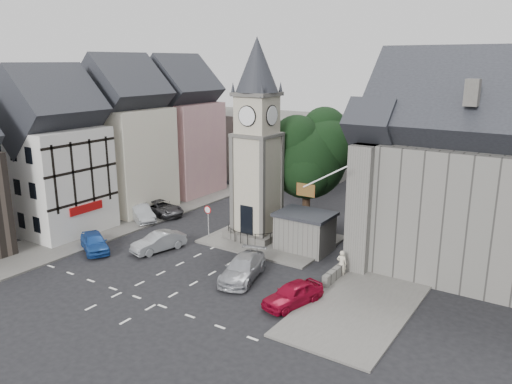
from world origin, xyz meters
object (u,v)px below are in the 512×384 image
Objects in this scene: clock_tower at (257,142)px; car_east_red at (293,294)px; stone_shelter at (305,231)px; car_west_blue at (94,242)px; pedestrian at (342,264)px.

clock_tower is 3.87× the size of car_east_red.
stone_shelter reaches higher than car_west_blue.
stone_shelter is (4.80, -0.49, -6.57)m from clock_tower.
stone_shelter reaches higher than pedestrian.
car_east_red is at bearing 73.51° from pedestrian.
clock_tower is 15.05m from car_west_blue.
clock_tower reaches higher than stone_shelter.
pedestrian is at bearing 98.00° from car_east_red.
pedestrian is at bearing -33.95° from stone_shelter.
car_east_red is 5.49m from pedestrian.
car_east_red is (17.32, 0.77, -0.01)m from car_west_blue.
pedestrian is at bearing -20.69° from clock_tower.
clock_tower is at bearing 174.16° from stone_shelter.
stone_shelter is at bearing -5.84° from clock_tower.
clock_tower is 14.38m from car_east_red.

